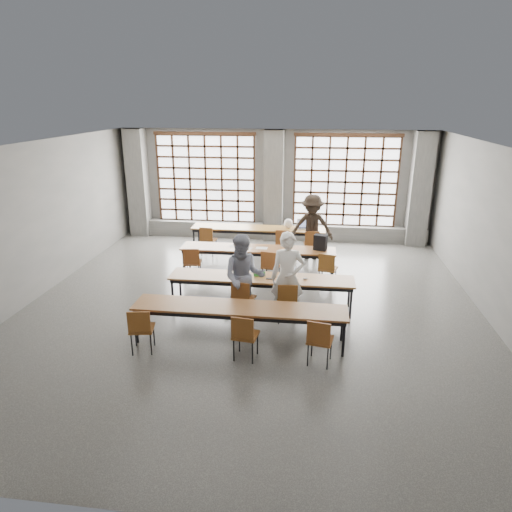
{
  "coord_description": "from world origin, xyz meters",
  "views": [
    {
      "loc": [
        1.3,
        -9.18,
        4.39
      ],
      "look_at": [
        0.06,
        0.4,
        1.05
      ],
      "focal_mm": 32.0,
      "sensor_mm": 36.0,
      "label": 1
    }
  ],
  "objects": [
    {
      "name": "floor",
      "position": [
        0.0,
        0.0,
        0.0
      ],
      "size": [
        11.0,
        11.0,
        0.0
      ],
      "primitive_type": "plane",
      "color": "#4A4A47",
      "rests_on": "ground"
    },
    {
      "name": "ceiling",
      "position": [
        0.0,
        0.0,
        3.5
      ],
      "size": [
        11.0,
        11.0,
        0.0
      ],
      "primitive_type": "plane",
      "rotation": [
        3.14,
        0.0,
        0.0
      ],
      "color": "silver",
      "rests_on": "floor"
    },
    {
      "name": "wall_back",
      "position": [
        0.0,
        5.5,
        1.75
      ],
      "size": [
        10.0,
        0.0,
        10.0
      ],
      "primitive_type": "plane",
      "rotation": [
        1.57,
        0.0,
        0.0
      ],
      "color": "#5E5E5C",
      "rests_on": "floor"
    },
    {
      "name": "wall_front",
      "position": [
        0.0,
        -5.5,
        1.75
      ],
      "size": [
        10.0,
        0.0,
        10.0
      ],
      "primitive_type": "plane",
      "rotation": [
        -1.57,
        0.0,
        0.0
      ],
      "color": "#5E5E5C",
      "rests_on": "floor"
    },
    {
      "name": "wall_left",
      "position": [
        -5.0,
        0.0,
        1.75
      ],
      "size": [
        0.0,
        11.0,
        11.0
      ],
      "primitive_type": "plane",
      "rotation": [
        1.57,
        0.0,
        1.57
      ],
      "color": "#5E5E5C",
      "rests_on": "floor"
    },
    {
      "name": "wall_right",
      "position": [
        5.0,
        0.0,
        1.75
      ],
      "size": [
        0.0,
        11.0,
        11.0
      ],
      "primitive_type": "plane",
      "rotation": [
        1.57,
        0.0,
        -1.57
      ],
      "color": "#5E5E5C",
      "rests_on": "floor"
    },
    {
      "name": "column_left",
      "position": [
        -4.5,
        5.22,
        1.75
      ],
      "size": [
        0.6,
        0.55,
        3.5
      ],
      "primitive_type": "cube",
      "color": "#585755",
      "rests_on": "floor"
    },
    {
      "name": "column_mid",
      "position": [
        0.0,
        5.22,
        1.75
      ],
      "size": [
        0.6,
        0.55,
        3.5
      ],
      "primitive_type": "cube",
      "color": "#585755",
      "rests_on": "floor"
    },
    {
      "name": "column_right",
      "position": [
        4.5,
        5.22,
        1.75
      ],
      "size": [
        0.6,
        0.55,
        3.5
      ],
      "primitive_type": "cube",
      "color": "#585755",
      "rests_on": "floor"
    },
    {
      "name": "window_left",
      "position": [
        -2.25,
        5.42,
        1.9
      ],
      "size": [
        3.32,
        0.12,
        3.0
      ],
      "color": "white",
      "rests_on": "wall_back"
    },
    {
      "name": "window_right",
      "position": [
        2.25,
        5.42,
        1.9
      ],
      "size": [
        3.32,
        0.12,
        3.0
      ],
      "color": "white",
      "rests_on": "wall_back"
    },
    {
      "name": "sill_ledge",
      "position": [
        0.0,
        5.3,
        0.25
      ],
      "size": [
        9.8,
        0.35,
        0.5
      ],
      "primitive_type": "cube",
      "color": "#585755",
      "rests_on": "floor"
    },
    {
      "name": "desk_row_a",
      "position": [
        -0.33,
        3.93,
        0.66
      ],
      "size": [
        4.0,
        0.7,
        0.73
      ],
      "color": "brown",
      "rests_on": "floor"
    },
    {
      "name": "desk_row_b",
      "position": [
        -0.1,
        1.97,
        0.66
      ],
      "size": [
        4.0,
        0.7,
        0.73
      ],
      "color": "brown",
      "rests_on": "floor"
    },
    {
      "name": "desk_row_c",
      "position": [
        0.23,
        -0.04,
        0.66
      ],
      "size": [
        4.0,
        0.7,
        0.73
      ],
      "color": "brown",
      "rests_on": "floor"
    },
    {
      "name": "desk_row_d",
      "position": [
        0.0,
        -1.58,
        0.66
      ],
      "size": [
        4.0,
        0.7,
        0.73
      ],
      "color": "brown",
      "rests_on": "floor"
    },
    {
      "name": "chair_back_left",
      "position": [
        -1.74,
        3.3,
        0.54
      ],
      "size": [
        0.47,
        0.47,
        0.88
      ],
      "color": "brown",
      "rests_on": "floor"
    },
    {
      "name": "chair_back_mid",
      "position": [
        0.46,
        3.3,
        0.54
      ],
      "size": [
        0.44,
        0.45,
        0.88
      ],
      "color": "brown",
      "rests_on": "floor"
    },
    {
      "name": "chair_back_right",
      "position": [
        1.27,
        3.3,
        0.54
      ],
      "size": [
        0.46,
        0.46,
        0.88
      ],
      "color": "brown",
      "rests_on": "floor"
    },
    {
      "name": "chair_mid_left",
      "position": [
        -1.69,
        1.34,
        0.54
      ],
      "size": [
        0.47,
        0.47,
        0.88
      ],
      "color": "brown",
      "rests_on": "floor"
    },
    {
      "name": "chair_mid_centre",
      "position": [
        0.29,
        1.34,
        0.54
      ],
      "size": [
        0.49,
        0.5,
        0.88
      ],
      "color": "brown",
      "rests_on": "floor"
    },
    {
      "name": "chair_mid_right",
      "position": [
        1.68,
        1.34,
        0.54
      ],
      "size": [
        0.51,
        0.51,
        0.88
      ],
      "color": "brown",
      "rests_on": "floor"
    },
    {
      "name": "chair_front_left",
      "position": [
        -0.09,
        -0.67,
        0.54
      ],
      "size": [
        0.49,
        0.5,
        0.88
      ],
      "color": "brown",
      "rests_on": "floor"
    },
    {
      "name": "chair_front_right",
      "position": [
        0.84,
        -0.67,
        0.54
      ],
      "size": [
        0.46,
        0.47,
        0.88
      ],
      "color": "brown",
      "rests_on": "floor"
    },
    {
      "name": "chair_near_left",
      "position": [
        -1.68,
        -2.21,
        0.54
      ],
      "size": [
        0.49,
        0.49,
        0.88
      ],
      "color": "brown",
      "rests_on": "floor"
    },
    {
      "name": "chair_near_mid",
      "position": [
        0.19,
        -2.21,
        0.54
      ],
      "size": [
        0.47,
        0.48,
        0.88
      ],
      "color": "brown",
      "rests_on": "floor"
    },
    {
      "name": "chair_near_right",
      "position": [
        1.49,
        -2.21,
        0.54
      ],
      "size": [
        0.49,
        0.49,
        0.88
      ],
      "color": "brown",
      "rests_on": "floor"
    },
    {
      "name": "student_male",
      "position": [
        0.83,
        -0.54,
        0.95
      ],
      "size": [
        0.7,
        0.46,
        1.89
      ],
      "primitive_type": "imported",
      "rotation": [
        0.0,
        0.0,
        -0.01
      ],
      "color": "white",
      "rests_on": "floor"
    },
    {
      "name": "student_female",
      "position": [
        -0.07,
        -0.54,
        0.91
      ],
      "size": [
        0.95,
        0.78,
        1.81
      ],
      "primitive_type": "imported",
      "rotation": [
        0.0,
        0.0,
        0.11
      ],
      "color": "#19244D",
      "rests_on": "floor"
    },
    {
      "name": "student_back",
      "position": [
        1.27,
        3.43,
        0.93
      ],
      "size": [
        1.23,
        0.73,
        1.87
      ],
      "primitive_type": "imported",
      "rotation": [
        0.0,
        0.0,
        -0.03
      ],
      "color": "black",
      "rests_on": "floor"
    },
    {
      "name": "laptop_front",
      "position": [
        0.78,
        0.07,
        0.79
      ],
      "size": [
        0.39,
        0.34,
        0.26
      ],
      "color": "#BCBCC1",
      "rests_on": "desk_row_c"
    },
    {
      "name": "laptop_back",
      "position": [
        1.01,
        4.04,
        0.79
      ],
      "size": [
        0.39,
        0.34,
        0.26
      ],
      "color": "#B7B7BC",
      "rests_on": "desk_row_a"
    },
    {
      "name": "mouse",
      "position": [
        1.18,
        -0.06,
        0.75
      ],
      "size": [
        0.11,
        0.08,
        0.04
      ],
      "primitive_type": "ellipsoid",
      "rotation": [
        0.0,
        0.0,
        -0.2
      ],
      "color": "silver",
      "rests_on": "desk_row_c"
    },
    {
      "name": "green_box",
      "position": [
        0.18,
        0.04,
        0.78
      ],
      "size": [
        0.27,
        0.15,
        0.09
      ],
      "primitive_type": "cube",
      "rotation": [
        0.0,
        0.0,
        0.27
      ],
      "color": "#2A822D",
      "rests_on": "desk_row_c"
    },
    {
      "name": "phone",
      "position": [
        0.41,
        -0.14,
        0.74
      ],
      "size": [
        0.13,
        0.06,
        0.01
      ],
      "primitive_type": "cube",
      "rotation": [
        0.0,
        0.0,
        0.0
      ],
      "color": "black",
      "rests_on": "desk_row_c"
    },
    {
      "name": "paper_sheet_a",
      "position": [
        -0.7,
        2.02,
        0.73
      ],
      "size": [
        0.33,
        0.27,
        0.0
      ],
      "primitive_type": "cube",
      "rotation": [
        0.0,
        0.0,
        -0.21
      ],
      "color": "silver",
      "rests_on": "desk_row_b"
    },
    {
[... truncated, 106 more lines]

